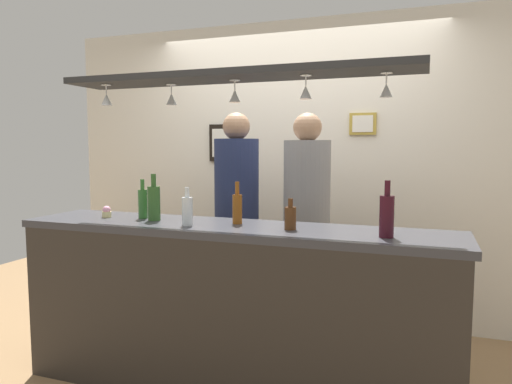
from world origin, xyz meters
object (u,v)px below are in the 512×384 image
bottle_beer_amber_tall (237,208)px  picture_frame_upper_small (363,124)px  person_left_navy_shirt (237,204)px  bottle_soda_clear (187,210)px  bottle_champagne_green (154,202)px  bottle_beer_brown_stubby (290,217)px  bottle_beer_green_import (143,203)px  cupcake (107,212)px  bottle_wine_dark_red (387,215)px  person_middle_grey_shirt (307,209)px  picture_frame_caricature (223,143)px

bottle_beer_amber_tall → picture_frame_upper_small: size_ratio=1.18×
person_left_navy_shirt → bottle_soda_clear: (0.02, -0.83, 0.06)m
bottle_champagne_green → person_left_navy_shirt: bearing=69.4°
bottle_beer_brown_stubby → bottle_beer_amber_tall: size_ratio=0.69×
bottle_beer_green_import → picture_frame_upper_small: picture_frame_upper_small is taller
bottle_beer_green_import → cupcake: bearing=-168.8°
bottle_champagne_green → bottle_beer_green_import: size_ratio=1.15×
bottle_beer_amber_tall → cupcake: (-0.92, -0.06, -0.06)m
bottle_wine_dark_red → bottle_beer_amber_tall: bottle_wine_dark_red is taller
person_middle_grey_shirt → bottle_beer_amber_tall: person_middle_grey_shirt is taller
bottle_champagne_green → bottle_beer_green_import: bearing=156.8°
bottle_champagne_green → bottle_beer_amber_tall: size_ratio=1.15×
bottle_beer_green_import → picture_frame_upper_small: 1.92m
bottle_beer_brown_stubby → cupcake: bottle_beer_brown_stubby is taller
bottle_soda_clear → bottle_beer_brown_stubby: bearing=6.5°
bottle_beer_green_import → picture_frame_upper_small: (1.25, 1.35, 0.56)m
bottle_beer_amber_tall → cupcake: bearing=-176.1°
picture_frame_upper_small → bottle_champagne_green: bearing=-129.0°
bottle_wine_dark_red → bottle_soda_clear: bearing=-179.0°
bottle_champagne_green → picture_frame_upper_small: size_ratio=1.36×
bottle_beer_brown_stubby → person_middle_grey_shirt: bearing=96.8°
bottle_champagne_green → bottle_soda_clear: (0.29, -0.10, -0.03)m
picture_frame_upper_small → picture_frame_caricature: bearing=180.0°
bottle_beer_amber_tall → picture_frame_caricature: bearing=117.4°
person_middle_grey_shirt → bottle_beer_green_import: 1.17m
person_left_navy_shirt → person_middle_grey_shirt: (0.55, 0.00, -0.01)m
picture_frame_caricature → bottle_champagne_green: bearing=-84.3°
bottle_champagne_green → picture_frame_caricature: bearing=95.7°
bottle_beer_amber_tall → picture_frame_caricature: size_ratio=0.76×
person_middle_grey_shirt → bottle_beer_green_import: bearing=-144.2°
bottle_champagne_green → bottle_beer_brown_stubby: size_ratio=1.67×
person_middle_grey_shirt → bottle_soda_clear: 0.99m
cupcake → picture_frame_caricature: size_ratio=0.23×
picture_frame_upper_small → person_middle_grey_shirt: bearing=-114.5°
bottle_wine_dark_red → picture_frame_caricature: 2.20m
picture_frame_upper_small → bottle_soda_clear: bearing=-119.3°
bottle_soda_clear → picture_frame_upper_small: 1.81m
bottle_soda_clear → picture_frame_caricature: picture_frame_caricature is taller
bottle_beer_brown_stubby → picture_frame_upper_small: bearing=81.4°
person_middle_grey_shirt → picture_frame_caricature: 1.27m
bottle_beer_amber_tall → cupcake: size_ratio=3.33×
bottle_champagne_green → bottle_beer_brown_stubby: bearing=-1.6°
picture_frame_upper_small → picture_frame_caricature: 1.28m
bottle_champagne_green → bottle_beer_brown_stubby: bottle_champagne_green is taller
person_left_navy_shirt → picture_frame_upper_small: 1.26m
bottle_wine_dark_red → cupcake: 1.82m
person_middle_grey_shirt → bottle_beer_brown_stubby: (0.09, -0.76, 0.05)m
bottle_wine_dark_red → person_middle_grey_shirt: bearing=127.8°
bottle_wine_dark_red → bottle_champagne_green: same height
person_left_navy_shirt → bottle_beer_amber_tall: (0.28, -0.67, 0.07)m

